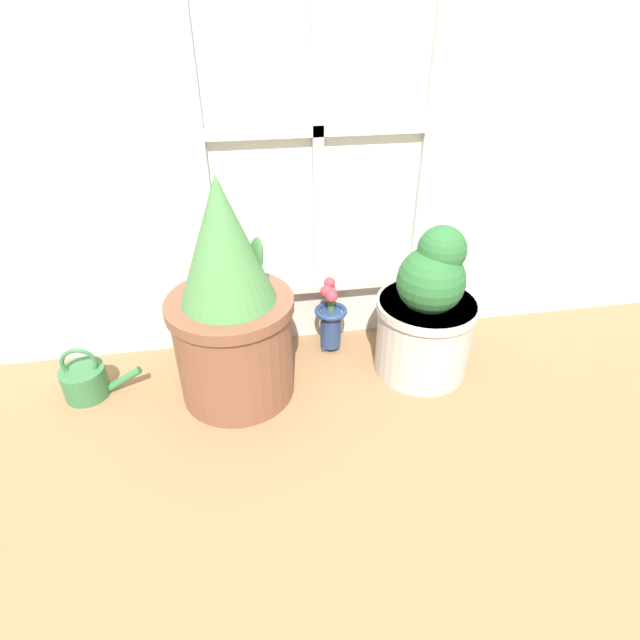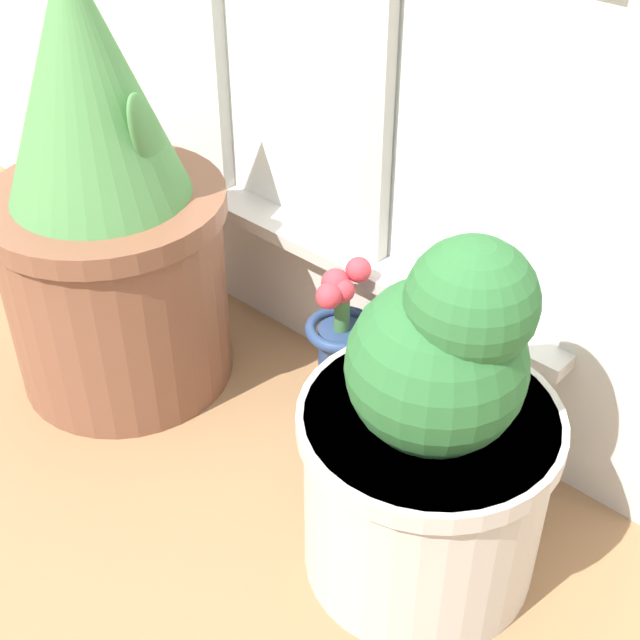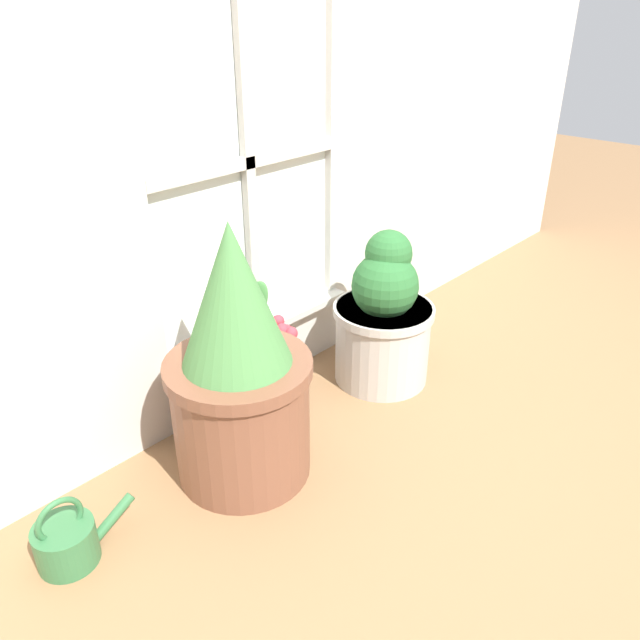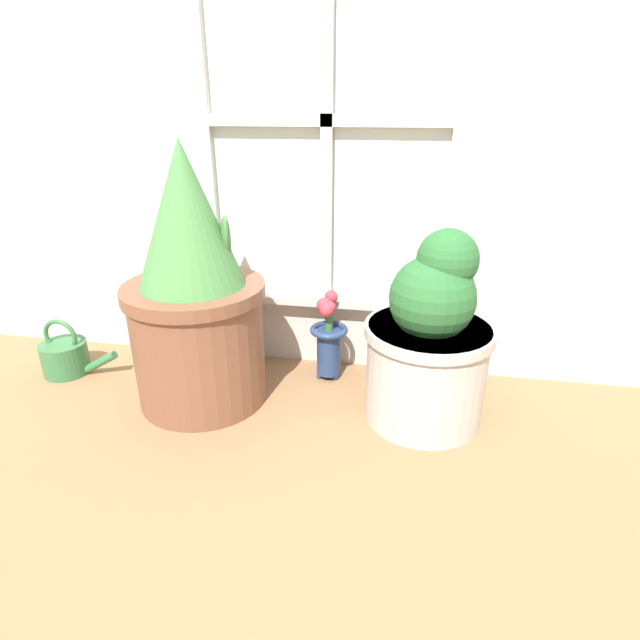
{
  "view_description": "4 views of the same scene",
  "coord_description": "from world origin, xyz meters",
  "px_view_note": "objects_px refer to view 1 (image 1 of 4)",
  "views": [
    {
      "loc": [
        -0.27,
        -1.06,
        1.16
      ],
      "look_at": [
        -0.03,
        0.36,
        0.21
      ],
      "focal_mm": 28.0,
      "sensor_mm": 36.0,
      "label": 1
    },
    {
      "loc": [
        0.79,
        -0.42,
        1.06
      ],
      "look_at": [
        0.06,
        0.39,
        0.25
      ],
      "focal_mm": 50.0,
      "sensor_mm": 36.0,
      "label": 2
    },
    {
      "loc": [
        -1.22,
        -0.83,
        1.23
      ],
      "look_at": [
        0.05,
        0.34,
        0.32
      ],
      "focal_mm": 35.0,
      "sensor_mm": 36.0,
      "label": 3
    },
    {
      "loc": [
        0.25,
        -0.95,
        0.83
      ],
      "look_at": [
        0.02,
        0.38,
        0.24
      ],
      "focal_mm": 28.0,
      "sensor_mm": 36.0,
      "label": 4
    }
  ],
  "objects_px": {
    "potted_plant_left": "(230,308)",
    "watering_can": "(86,380)",
    "potted_plant_right": "(427,315)",
    "flower_vase": "(330,317)"
  },
  "relations": [
    {
      "from": "potted_plant_right",
      "to": "watering_can",
      "type": "height_order",
      "value": "potted_plant_right"
    },
    {
      "from": "potted_plant_left",
      "to": "potted_plant_right",
      "type": "distance_m",
      "value": 0.67
    },
    {
      "from": "potted_plant_left",
      "to": "watering_can",
      "type": "distance_m",
      "value": 0.58
    },
    {
      "from": "flower_vase",
      "to": "watering_can",
      "type": "relative_size",
      "value": 1.1
    },
    {
      "from": "potted_plant_left",
      "to": "flower_vase",
      "type": "distance_m",
      "value": 0.44
    },
    {
      "from": "potted_plant_left",
      "to": "watering_can",
      "type": "bearing_deg",
      "value": 172.94
    },
    {
      "from": "potted_plant_right",
      "to": "watering_can",
      "type": "relative_size",
      "value": 2.06
    },
    {
      "from": "potted_plant_left",
      "to": "potted_plant_right",
      "type": "relative_size",
      "value": 1.39
    },
    {
      "from": "potted_plant_right",
      "to": "watering_can",
      "type": "bearing_deg",
      "value": 177.55
    },
    {
      "from": "watering_can",
      "to": "flower_vase",
      "type": "bearing_deg",
      "value": 7.97
    }
  ]
}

